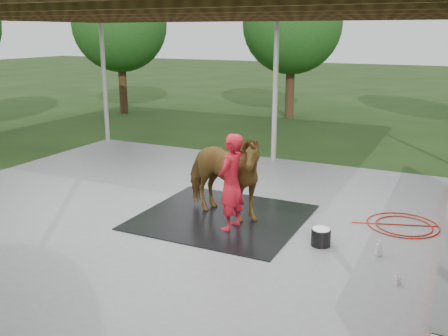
% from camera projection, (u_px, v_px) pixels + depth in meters
% --- Properties ---
extents(ground, '(100.00, 100.00, 0.00)m').
position_uv_depth(ground, '(190.00, 218.00, 9.73)').
color(ground, '#1E3814').
extents(concrete_slab, '(12.00, 10.00, 0.05)m').
position_uv_depth(concrete_slab, '(190.00, 217.00, 9.72)').
color(concrete_slab, slate).
rests_on(concrete_slab, ground).
extents(pavilion_structure, '(12.60, 10.60, 4.05)m').
position_uv_depth(pavilion_structure, '(186.00, 4.00, 8.68)').
color(pavilion_structure, beige).
rests_on(pavilion_structure, ground).
extents(tree_belt, '(28.00, 28.00, 5.80)m').
position_uv_depth(tree_belt, '(223.00, 16.00, 9.38)').
color(tree_belt, '#382314').
rests_on(tree_belt, ground).
extents(rubber_mat, '(3.04, 2.85, 0.02)m').
position_uv_depth(rubber_mat, '(222.00, 217.00, 9.60)').
color(rubber_mat, black).
rests_on(rubber_mat, concrete_slab).
extents(horse, '(2.14, 1.36, 1.67)m').
position_uv_depth(horse, '(222.00, 175.00, 9.38)').
color(horse, brown).
rests_on(horse, rubber_mat).
extents(handler, '(0.48, 0.68, 1.76)m').
position_uv_depth(handler, '(231.00, 182.00, 8.83)').
color(handler, red).
rests_on(handler, concrete_slab).
extents(wash_bucket, '(0.33, 0.33, 0.30)m').
position_uv_depth(wash_bucket, '(321.00, 237.00, 8.31)').
color(wash_bucket, black).
rests_on(wash_bucket, concrete_slab).
extents(soap_bottle_a, '(0.12, 0.12, 0.28)m').
position_uv_depth(soap_bottle_a, '(379.00, 248.00, 7.93)').
color(soap_bottle_a, silver).
rests_on(soap_bottle_a, concrete_slab).
extents(soap_bottle_b, '(0.11, 0.11, 0.17)m').
position_uv_depth(soap_bottle_b, '(397.00, 278.00, 7.06)').
color(soap_bottle_b, '#338CD8').
rests_on(soap_bottle_b, concrete_slab).
extents(hose_coil, '(1.53, 1.30, 0.02)m').
position_uv_depth(hose_coil, '(403.00, 225.00, 9.20)').
color(hose_coil, '#9E1A0B').
rests_on(hose_coil, concrete_slab).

